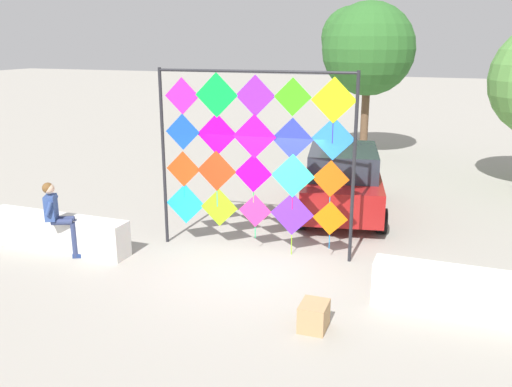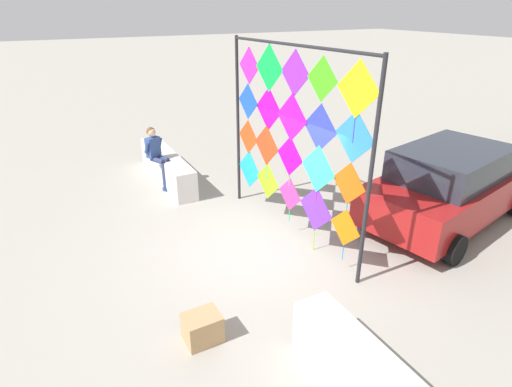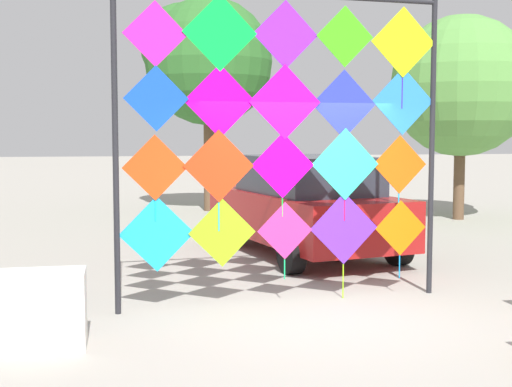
{
  "view_description": "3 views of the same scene",
  "coord_description": "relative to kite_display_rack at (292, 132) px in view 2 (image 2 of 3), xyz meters",
  "views": [
    {
      "loc": [
        3.68,
        -9.35,
        4.41
      ],
      "look_at": [
        0.12,
        0.18,
        1.52
      ],
      "focal_mm": 38.22,
      "sensor_mm": 36.0,
      "label": 1
    },
    {
      "loc": [
        6.21,
        -3.28,
        4.44
      ],
      "look_at": [
        0.09,
        -0.01,
        1.24
      ],
      "focal_mm": 28.85,
      "sensor_mm": 36.0,
      "label": 2
    },
    {
      "loc": [
        -2.23,
        -7.63,
        2.12
      ],
      "look_at": [
        -0.65,
        0.4,
        1.42
      ],
      "focal_mm": 49.95,
      "sensor_mm": 36.0,
      "label": 3
    }
  ],
  "objects": [
    {
      "name": "ground",
      "position": [
        0.19,
        -0.92,
        -2.22
      ],
      "size": [
        120.0,
        120.0,
        0.0
      ],
      "primitive_type": "plane",
      "color": "#9E998E"
    },
    {
      "name": "plaza_ledge_left",
      "position": [
        -4.05,
        -1.39,
        -1.84
      ],
      "size": [
        3.38,
        0.53,
        0.77
      ],
      "primitive_type": "cube",
      "color": "silver",
      "rests_on": "ground"
    },
    {
      "name": "kite_display_rack",
      "position": [
        0.0,
        0.0,
        0.0
      ],
      "size": [
        4.14,
        0.4,
        3.88
      ],
      "color": "#232328",
      "rests_on": "ground"
    },
    {
      "name": "seated_vendor",
      "position": [
        -3.68,
        -1.72,
        -1.26
      ],
      "size": [
        0.78,
        0.65,
        1.61
      ],
      "color": "navy",
      "rests_on": "ground"
    },
    {
      "name": "parked_car",
      "position": [
        1.17,
        3.38,
        -1.34
      ],
      "size": [
        2.83,
        4.75,
        1.73
      ],
      "color": "maroon",
      "rests_on": "ground"
    },
    {
      "name": "cardboard_box_large",
      "position": [
        2.03,
        -2.73,
        -2.0
      ],
      "size": [
        0.43,
        0.53,
        0.43
      ],
      "primitive_type": "cube",
      "rotation": [
        0.0,
        0.0,
        0.02
      ],
      "color": "tan",
      "rests_on": "ground"
    }
  ]
}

